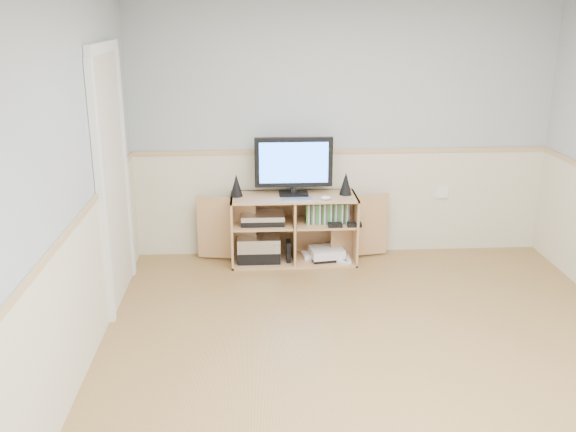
# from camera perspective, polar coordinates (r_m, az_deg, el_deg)

# --- Properties ---
(room) EXTENTS (4.04, 4.54, 2.54)m
(room) POSITION_cam_1_polar(r_m,az_deg,el_deg) (4.09, 8.09, 2.19)
(room) COLOR #A9814B
(room) RESTS_ON ground
(media_cabinet) EXTENTS (1.84, 0.44, 0.65)m
(media_cabinet) POSITION_cam_1_polar(r_m,az_deg,el_deg) (6.13, 0.48, -0.92)
(media_cabinet) COLOR tan
(media_cabinet) RESTS_ON floor
(monitor) EXTENTS (0.73, 0.18, 0.54)m
(monitor) POSITION_cam_1_polar(r_m,az_deg,el_deg) (5.96, 0.50, 4.65)
(monitor) COLOR black
(monitor) RESTS_ON media_cabinet
(speaker_left) EXTENTS (0.11, 0.11, 0.21)m
(speaker_left) POSITION_cam_1_polar(r_m,az_deg,el_deg) (5.97, -4.61, 2.74)
(speaker_left) COLOR black
(speaker_left) RESTS_ON media_cabinet
(speaker_right) EXTENTS (0.12, 0.12, 0.22)m
(speaker_right) POSITION_cam_1_polar(r_m,az_deg,el_deg) (6.03, 5.15, 2.90)
(speaker_right) COLOR black
(speaker_right) RESTS_ON media_cabinet
(keyboard) EXTENTS (0.28, 0.12, 0.01)m
(keyboard) POSITION_cam_1_polar(r_m,az_deg,el_deg) (5.85, 0.83, 1.47)
(keyboard) COLOR silver
(keyboard) RESTS_ON media_cabinet
(mouse) EXTENTS (0.10, 0.07, 0.04)m
(mouse) POSITION_cam_1_polar(r_m,az_deg,el_deg) (5.87, 3.38, 1.62)
(mouse) COLOR white
(mouse) RESTS_ON media_cabinet
(av_components) EXTENTS (0.50, 0.30, 0.47)m
(av_components) POSITION_cam_1_polar(r_m,az_deg,el_deg) (6.11, -2.45, -2.15)
(av_components) COLOR black
(av_components) RESTS_ON media_cabinet
(game_consoles) EXTENTS (0.46, 0.30, 0.11)m
(game_consoles) POSITION_cam_1_polar(r_m,az_deg,el_deg) (6.19, 3.33, -3.36)
(game_consoles) COLOR white
(game_consoles) RESTS_ON media_cabinet
(game_cases) EXTENTS (0.40, 0.14, 0.19)m
(game_cases) POSITION_cam_1_polar(r_m,az_deg,el_deg) (6.05, 3.51, 0.28)
(game_cases) COLOR #3F8C3F
(game_cases) RESTS_ON media_cabinet
(wall_outlet) EXTENTS (0.12, 0.03, 0.12)m
(wall_outlet) POSITION_cam_1_polar(r_m,az_deg,el_deg) (6.48, 13.51, 2.09)
(wall_outlet) COLOR white
(wall_outlet) RESTS_ON wall_back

